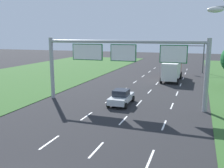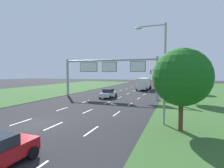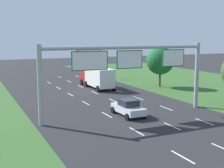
# 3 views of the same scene
# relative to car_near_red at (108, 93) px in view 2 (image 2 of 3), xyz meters

# --- Properties ---
(ground_plane) EXTENTS (200.00, 200.00, 0.00)m
(ground_plane) POSITION_rel_car_near_red_xyz_m (-0.05, -16.86, -0.78)
(ground_plane) COLOR #262628
(lane_dashes_inner_left) EXTENTS (0.14, 68.40, 0.01)m
(lane_dashes_inner_left) POSITION_rel_car_near_red_xyz_m (-1.80, -1.86, -0.78)
(lane_dashes_inner_left) COLOR white
(lane_dashes_inner_left) RESTS_ON ground_plane
(lane_dashes_inner_right) EXTENTS (0.14, 68.40, 0.01)m
(lane_dashes_inner_right) POSITION_rel_car_near_red_xyz_m (1.70, -1.86, -0.78)
(lane_dashes_inner_right) COLOR white
(lane_dashes_inner_right) RESTS_ON ground_plane
(lane_dashes_slip) EXTENTS (0.14, 68.40, 0.01)m
(lane_dashes_slip) POSITION_rel_car_near_red_xyz_m (5.20, -1.86, -0.78)
(lane_dashes_slip) COLOR white
(lane_dashes_slip) RESTS_ON ground_plane
(car_near_red) EXTENTS (2.09, 4.20, 1.60)m
(car_near_red) POSITION_rel_car_near_red_xyz_m (0.00, 0.00, 0.00)
(car_near_red) COLOR silver
(car_near_red) RESTS_ON ground_plane
(box_truck) EXTENTS (2.77, 8.48, 3.08)m
(box_truck) POSITION_rel_car_near_red_xyz_m (3.51, 16.68, 0.90)
(box_truck) COLOR #B21E19
(box_truck) RESTS_ON ground_plane
(sign_gantry) EXTENTS (17.24, 0.44, 7.00)m
(sign_gantry) POSITION_rel_car_near_red_xyz_m (-0.02, 0.12, 4.16)
(sign_gantry) COLOR #9EA0A5
(sign_gantry) RESTS_ON ground_plane
(traffic_light_mast) EXTENTS (4.76, 0.49, 5.60)m
(traffic_light_mast) POSITION_rel_car_near_red_xyz_m (6.39, 26.74, 3.08)
(traffic_light_mast) COLOR #47494F
(traffic_light_mast) RESTS_ON ground_plane
(street_lamp) EXTENTS (2.61, 0.32, 8.50)m
(street_lamp) POSITION_rel_car_near_red_xyz_m (9.89, -13.40, 4.30)
(street_lamp) COLOR #9EA0A5
(street_lamp) RESTS_ON ground_plane
(roadside_tree_near) EXTENTS (4.33, 4.33, 6.25)m
(roadside_tree_near) POSITION_rel_car_near_red_xyz_m (11.55, -14.54, 3.29)
(roadside_tree_near) COLOR #513823
(roadside_tree_near) RESTS_ON ground_plane
(roadside_tree_mid) EXTENTS (3.77, 3.77, 5.70)m
(roadside_tree_mid) POSITION_rel_car_near_red_xyz_m (13.09, -1.14, 3.03)
(roadside_tree_mid) COLOR #513823
(roadside_tree_mid) RESTS_ON ground_plane
(roadside_tree_far) EXTENTS (4.22, 4.22, 6.17)m
(roadside_tree_far) POSITION_rel_car_near_red_xyz_m (12.45, 13.33, 3.27)
(roadside_tree_far) COLOR #513823
(roadside_tree_far) RESTS_ON ground_plane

